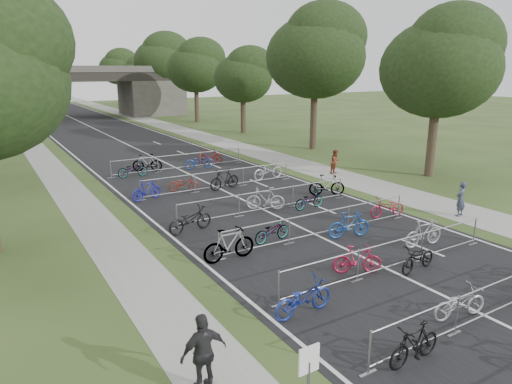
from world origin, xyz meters
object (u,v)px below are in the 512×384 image
(park_sign, at_px, (309,373))
(overpass_bridge, at_px, (70,92))
(pedestrian_b, at_px, (335,162))
(pedestrian_c, at_px, (204,353))
(pedestrian_a, at_px, (461,199))

(park_sign, bearing_deg, overpass_bridge, 83.74)
(pedestrian_b, height_order, pedestrian_c, pedestrian_c)
(overpass_bridge, bearing_deg, pedestrian_c, -97.57)
(pedestrian_a, distance_m, pedestrian_b, 9.90)
(pedestrian_b, bearing_deg, pedestrian_a, -112.01)
(park_sign, distance_m, pedestrian_b, 22.41)
(overpass_bridge, height_order, pedestrian_b, overpass_bridge)
(park_sign, height_order, pedestrian_a, park_sign)
(overpass_bridge, distance_m, pedestrian_c, 60.54)
(pedestrian_a, xyz_separation_m, pedestrian_b, (0.97, 9.85, -0.03))
(pedestrian_a, relative_size, pedestrian_b, 1.04)
(pedestrian_b, bearing_deg, pedestrian_c, -154.50)
(pedestrian_a, bearing_deg, overpass_bridge, -92.20)
(overpass_bridge, height_order, pedestrian_c, overpass_bridge)
(overpass_bridge, distance_m, pedestrian_b, 46.23)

